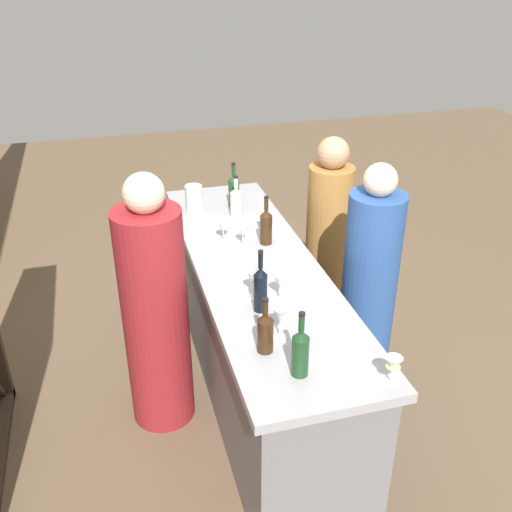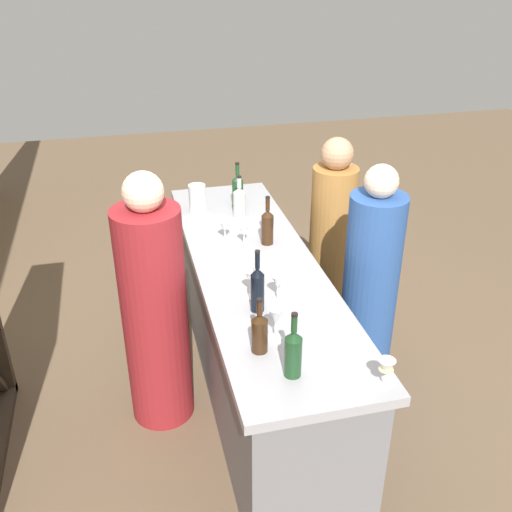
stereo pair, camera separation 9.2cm
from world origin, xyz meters
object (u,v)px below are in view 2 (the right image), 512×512
(wine_glass_near_center, at_px, (278,283))
(wine_glass_near_right, at_px, (244,232))
(wine_bottle_center_near_black, at_px, (257,288))
(wine_bottle_far_right_olive_green, at_px, (238,189))
(wine_bottle_leftmost_olive_green, at_px, (293,352))
(wine_glass_far_left, at_px, (276,317))
(wine_glass_far_center, at_px, (251,278))
(person_right_guest, at_px, (155,313))
(person_left_guest, at_px, (331,242))
(wine_glass_far_right, at_px, (225,227))
(water_pitcher, at_px, (197,199))
(wine_bottle_rightmost_clear_pale, at_px, (239,201))
(person_center_guest, at_px, (369,293))
(wine_bottle_second_right_amber_brown, at_px, (267,226))
(wine_bottle_second_left_amber_brown, at_px, (260,332))
(wine_glass_near_left, at_px, (386,368))

(wine_glass_near_center, distance_m, wine_glass_near_right, 0.64)
(wine_bottle_center_near_black, relative_size, wine_bottle_far_right_olive_green, 1.08)
(wine_bottle_leftmost_olive_green, distance_m, wine_glass_far_left, 0.27)
(wine_glass_far_left, bearing_deg, wine_glass_far_center, 4.51)
(wine_glass_far_center, height_order, person_right_guest, person_right_guest)
(person_left_guest, bearing_deg, wine_glass_far_right, 37.91)
(water_pitcher, height_order, person_right_guest, person_right_guest)
(wine_glass_near_center, relative_size, wine_glass_near_right, 1.06)
(wine_bottle_rightmost_clear_pale, relative_size, wine_bottle_far_right_olive_green, 0.91)
(wine_glass_near_center, height_order, wine_glass_far_center, wine_glass_far_center)
(wine_glass_far_right, bearing_deg, wine_glass_far_left, -178.13)
(wine_bottle_center_near_black, height_order, person_center_guest, person_center_guest)
(wine_bottle_leftmost_olive_green, height_order, wine_glass_far_right, wine_bottle_leftmost_olive_green)
(wine_glass_far_left, height_order, water_pitcher, water_pitcher)
(wine_glass_near_right, distance_m, person_right_guest, 0.72)
(wine_bottle_center_near_black, xyz_separation_m, wine_glass_near_right, (0.71, -0.09, -0.03))
(wine_glass_far_center, xyz_separation_m, person_left_guest, (0.97, -0.82, -0.37))
(wine_bottle_leftmost_olive_green, xyz_separation_m, wine_glass_far_left, (0.27, 0.00, -0.00))
(wine_bottle_leftmost_olive_green, xyz_separation_m, wine_bottle_second_right_amber_brown, (1.23, -0.21, -0.00))
(wine_bottle_second_left_amber_brown, xyz_separation_m, wine_bottle_second_right_amber_brown, (1.03, -0.31, 0.01))
(wine_glass_near_right, height_order, wine_glass_far_left, wine_glass_far_left)
(wine_bottle_leftmost_olive_green, relative_size, wine_glass_near_left, 2.33)
(wine_bottle_second_left_amber_brown, xyz_separation_m, person_center_guest, (0.67, -0.85, -0.33))
(wine_bottle_second_right_amber_brown, height_order, wine_glass_near_center, wine_bottle_second_right_amber_brown)
(wine_glass_near_right, height_order, water_pitcher, water_pitcher)
(wine_glass_far_right, bearing_deg, person_right_guest, 128.57)
(wine_bottle_leftmost_olive_green, bearing_deg, person_left_guest, -25.94)
(wine_bottle_center_near_black, bearing_deg, person_right_guest, 50.25)
(person_center_guest, bearing_deg, wine_glass_near_center, 27.84)
(wine_glass_near_center, bearing_deg, wine_bottle_rightmost_clear_pale, -1.84)
(wine_glass_near_left, distance_m, water_pitcher, 2.01)
(wine_bottle_second_left_amber_brown, distance_m, wine_glass_near_left, 0.57)
(person_right_guest, bearing_deg, wine_glass_near_center, -32.86)
(person_left_guest, bearing_deg, wine_bottle_leftmost_olive_green, 82.32)
(wine_bottle_leftmost_olive_green, height_order, wine_glass_near_center, wine_bottle_leftmost_olive_green)
(wine_bottle_rightmost_clear_pale, xyz_separation_m, person_left_guest, (-0.06, -0.65, -0.36))
(wine_bottle_second_left_amber_brown, distance_m, wine_bottle_rightmost_clear_pale, 1.49)
(wine_bottle_leftmost_olive_green, xyz_separation_m, water_pitcher, (1.79, 0.14, -0.02))
(wine_bottle_second_left_amber_brown, distance_m, wine_bottle_second_right_amber_brown, 1.08)
(wine_bottle_rightmost_clear_pale, distance_m, person_center_guest, 1.07)
(wine_bottle_rightmost_clear_pale, bearing_deg, wine_glass_near_right, 171.21)
(water_pitcher, distance_m, person_left_guest, 1.00)
(wine_bottle_center_near_black, xyz_separation_m, wine_glass_near_center, (0.07, -0.12, -0.02))
(wine_glass_far_left, bearing_deg, wine_bottle_center_near_black, 5.47)
(wine_glass_near_right, height_order, person_center_guest, person_center_guest)
(wine_bottle_leftmost_olive_green, xyz_separation_m, wine_glass_far_center, (0.65, 0.03, -0.00))
(wine_glass_near_right, xyz_separation_m, wine_glass_far_right, (0.10, 0.10, -0.00))
(wine_glass_near_left, height_order, person_right_guest, person_right_guest)
(wine_bottle_second_right_amber_brown, distance_m, person_left_guest, 0.79)
(wine_glass_far_right, relative_size, water_pitcher, 0.66)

